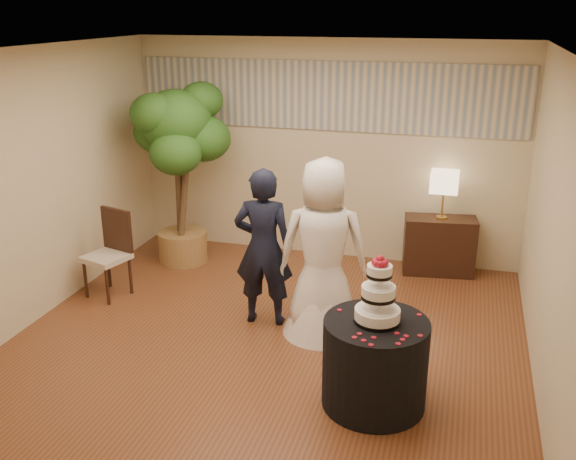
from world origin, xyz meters
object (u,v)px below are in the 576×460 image
(bride, at_px, (323,249))
(wedding_cake, at_px, (379,289))
(console, at_px, (439,246))
(table_lamp, at_px, (443,195))
(side_chair, at_px, (106,255))
(ficus_tree, at_px, (179,174))
(cake_table, at_px, (375,363))
(groom, at_px, (264,247))

(bride, height_order, wedding_cake, bride)
(bride, height_order, console, bride)
(bride, relative_size, console, 2.12)
(wedding_cake, relative_size, table_lamp, 0.99)
(bride, relative_size, side_chair, 1.83)
(console, xyz_separation_m, ficus_tree, (-3.22, -0.51, 0.81))
(bride, bearing_deg, cake_table, 111.89)
(console, bearing_deg, table_lamp, 0.00)
(groom, bearing_deg, bride, 167.80)
(bride, distance_m, table_lamp, 2.17)
(table_lamp, bearing_deg, bride, -118.86)
(ficus_tree, height_order, side_chair, ficus_tree)
(wedding_cake, bearing_deg, ficus_tree, 139.07)
(cake_table, height_order, console, cake_table)
(wedding_cake, bearing_deg, cake_table, 0.00)
(cake_table, height_order, table_lamp, table_lamp)
(groom, bearing_deg, table_lamp, -138.80)
(cake_table, bearing_deg, wedding_cake, 0.00)
(cake_table, xyz_separation_m, wedding_cake, (0.00, 0.00, 0.67))
(groom, distance_m, wedding_cake, 1.79)
(groom, distance_m, cake_table, 1.83)
(console, xyz_separation_m, table_lamp, (0.00, 0.00, 0.65))
(console, relative_size, table_lamp, 1.48)
(bride, xyz_separation_m, ficus_tree, (-2.18, 1.39, 0.26))
(cake_table, relative_size, console, 1.01)
(bride, relative_size, ficus_tree, 0.78)
(cake_table, relative_size, table_lamp, 1.49)
(console, bearing_deg, groom, -140.45)
(groom, distance_m, side_chair, 1.95)
(groom, xyz_separation_m, cake_table, (1.34, -1.17, -0.45))
(wedding_cake, relative_size, console, 0.67)
(groom, xyz_separation_m, ficus_tree, (-1.54, 1.32, 0.34))
(console, height_order, side_chair, side_chair)
(groom, height_order, cake_table, groom)
(table_lamp, xyz_separation_m, ficus_tree, (-3.22, -0.51, 0.16))
(ficus_tree, bearing_deg, side_chair, -107.50)
(cake_table, distance_m, wedding_cake, 0.67)
(cake_table, height_order, ficus_tree, ficus_tree)
(groom, bearing_deg, console, -138.80)
(table_lamp, height_order, side_chair, table_lamp)
(groom, xyz_separation_m, console, (1.69, 1.83, -0.47))
(wedding_cake, xyz_separation_m, ficus_tree, (-2.87, 2.49, 0.12))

